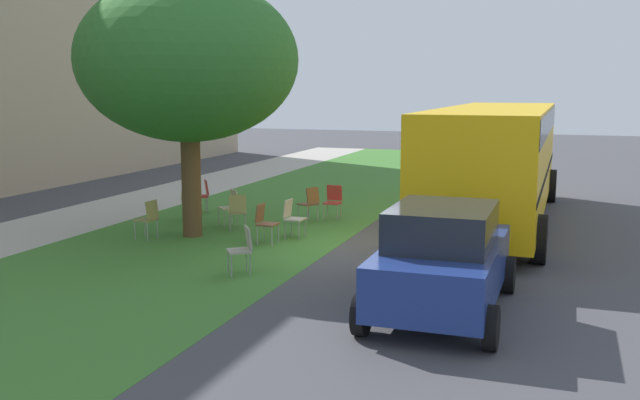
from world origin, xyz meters
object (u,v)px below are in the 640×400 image
Objects in this scene: chair_1 at (243,246)px; chair_6 at (231,204)px; chair_0 at (333,200)px; street_tree at (188,61)px; chair_4 at (310,201)px; chair_3 at (238,209)px; chair_7 at (265,220)px; chair_2 at (203,193)px; chair_5 at (292,216)px; school_bus at (496,153)px; parked_car at (443,259)px; chair_9 at (148,216)px; chair_8 at (189,200)px.

chair_1 is 1.00× the size of chair_6.
chair_6 is (-1.57, 2.14, 0.00)m from chair_0.
street_tree reaches higher than chair_1.
chair_4 is at bearing -37.06° from street_tree.
chair_3 is 1.59m from chair_7.
chair_4 is at bearing -95.66° from chair_2.
school_bus is (3.39, -4.09, 1.24)m from chair_5.
chair_1 is at bearing -174.68° from chair_5.
street_tree is 4.13m from chair_5.
chair_9 is at bearing 66.18° from parked_car.
chair_0 is 4.22m from school_bus.
street_tree is 6.56× the size of chair_4.
chair_2 is at bearing 47.19° from chair_6.
chair_0 is 1.00× the size of chair_1.
chair_4 is 0.24× the size of parked_car.
chair_0 is 2.74m from chair_3.
street_tree is 1.56× the size of parked_car.
chair_5 is 1.00× the size of chair_7.
chair_0 is at bearing -37.39° from chair_3.
street_tree is at bearing 59.26° from parked_car.
chair_0 is at bearing 1.52° from chair_1.
chair_1 is 4.76m from chair_6.
chair_6 is at bearing 126.32° from chair_0.
chair_6 is 1.00× the size of chair_9.
parked_car is at bearing -105.56° from chair_1.
street_tree is 6.56× the size of chair_9.
parked_car is at bearing -136.28° from chair_5.
chair_0 is 1.00× the size of chair_9.
chair_3 is 7.28m from parked_car.
chair_6 and chair_9 have the same top height.
school_bus is at bearing -58.41° from street_tree.
chair_2 and chair_8 have the same top height.
chair_1 is 7.72m from school_bus.
chair_6 is at bearing 123.49° from chair_4.
chair_9 is at bearing 130.81° from street_tree.
parked_car is at bearing -126.78° from chair_8.
chair_4 is at bearing 134.89° from chair_0.
chair_6 is (1.45, -0.26, -3.43)m from street_tree.
chair_4 is 1.00× the size of chair_6.
chair_9 is (-0.64, 0.75, -3.43)m from street_tree.
chair_9 is 8.50m from school_bus.
chair_6 and chair_7 have the same top height.
school_bus is at bearing -68.06° from chair_6.
chair_5 is at bearing -68.91° from chair_9.
chair_5 is 2.20m from chair_6.
parked_car reaches higher than chair_2.
school_bus is (3.90, -6.34, -2.19)m from street_tree.
chair_3 is at bearing -135.22° from chair_2.
chair_5 and chair_6 have the same top height.
parked_car reaches higher than chair_9.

